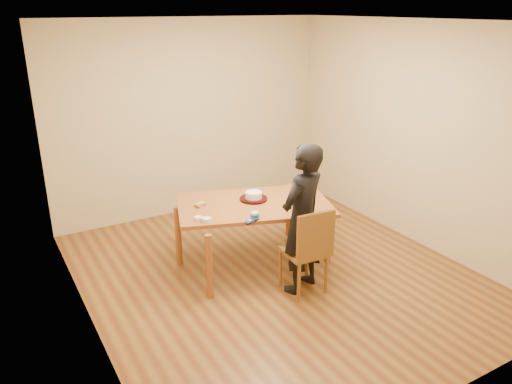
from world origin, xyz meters
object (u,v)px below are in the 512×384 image
dining_table (254,205)px  cake_plate (254,199)px  dining_chair (304,251)px  person (302,219)px  cake (254,195)px

dining_table → cake_plate: (0.05, 0.09, 0.03)m
dining_chair → person: person is taller
dining_table → person: (0.15, -0.73, 0.07)m
dining_table → person: size_ratio=1.06×
dining_table → dining_chair: 0.84m
dining_table → cake_plate: bearing=80.7°
dining_chair → person: 0.35m
cake_plate → cake: 0.04m
dining_chair → person: size_ratio=0.25×
dining_chair → cake_plate: bearing=100.9°
person → cake_plate: bearing=-103.1°
dining_chair → dining_table: bearing=105.0°
dining_chair → person: (0.00, 0.05, 0.35)m
cake → person: person is taller
dining_table → cake: bearing=80.7°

